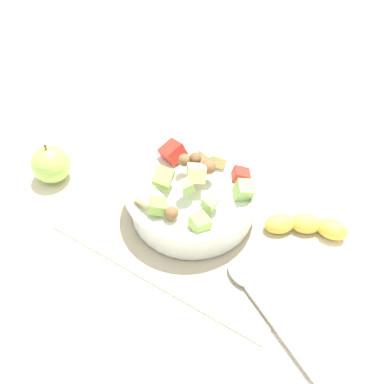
# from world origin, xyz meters

# --- Properties ---
(ground_plane) EXTENTS (2.40, 2.40, 0.00)m
(ground_plane) POSITION_xyz_m (0.00, 0.00, 0.00)
(ground_plane) COLOR silver
(placemat) EXTENTS (0.42, 0.34, 0.01)m
(placemat) POSITION_xyz_m (0.00, 0.00, 0.00)
(placemat) COLOR #BCB299
(placemat) RESTS_ON ground_plane
(salad_bowl) EXTENTS (0.24, 0.24, 0.12)m
(salad_bowl) POSITION_xyz_m (-0.02, -0.00, 0.05)
(salad_bowl) COLOR white
(salad_bowl) RESTS_ON placemat
(serving_spoon) EXTENTS (0.22, 0.13, 0.01)m
(serving_spoon) POSITION_xyz_m (0.17, -0.10, 0.01)
(serving_spoon) COLOR #B7B7BC
(serving_spoon) RESTS_ON placemat
(whole_apple) EXTENTS (0.08, 0.08, 0.09)m
(whole_apple) POSITION_xyz_m (-0.30, -0.07, 0.04)
(whole_apple) COLOR #9EC656
(whole_apple) RESTS_ON ground_plane
(banana_whole) EXTENTS (0.15, 0.09, 0.04)m
(banana_whole) POSITION_xyz_m (0.18, 0.07, 0.02)
(banana_whole) COLOR yellow
(banana_whole) RESTS_ON ground_plane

